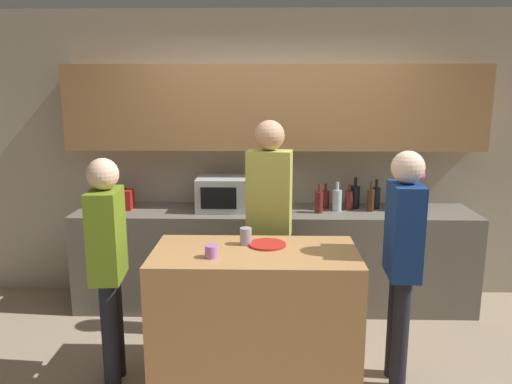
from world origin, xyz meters
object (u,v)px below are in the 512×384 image
Objects in this scene: cup_1 at (211,251)px; person_center at (403,250)px; bottle_2 at (337,200)px; bottle_6 at (376,197)px; bottle_3 at (349,200)px; bottle_1 at (325,199)px; bottle_5 at (371,200)px; cup_0 at (246,236)px; person_right at (108,255)px; plate_on_island at (267,244)px; toaster at (118,199)px; microwave at (226,194)px; bottle_0 at (319,202)px; person_left at (269,210)px; bottle_4 at (355,196)px; potted_plant at (417,189)px.

cup_1 is 0.05× the size of person_center.
bottle_6 is (0.37, 0.09, 0.00)m from bottle_2.
bottle_3 is 0.26m from bottle_6.
bottle_5 reaches higher than bottle_1.
bottle_6 is 2.30× the size of cup_0.
person_center is 1.94m from person_right.
bottle_5 is 1.05× the size of plate_on_island.
cup_0 is at bearing 172.06° from plate_on_island.
toaster is 1.90m from bottle_1.
bottle_3 is 1.79m from cup_1.
microwave reaches higher than bottle_0.
microwave is at bearing 173.61° from bottle_0.
person_left is (-0.44, -0.53, 0.05)m from bottle_0.
bottle_1 is 1.70m from cup_1.
cup_1 is at bearing -125.99° from bottle_2.
microwave is 1.18m from plate_on_island.
toaster is at bearing 137.91° from cup_0.
bottle_2 is at bearing 14.06° from person_center.
cup_0 is (1.22, -1.10, -0.01)m from toaster.
bottle_4 is at bearing 4.33° from microwave.
bottle_6 is 1.05× the size of plate_on_island.
bottle_6 is at bearing 45.66° from cup_0.
bottle_0 is at bearing -2.98° from toaster.
potted_plant is at bearing -2.64° from bottle_3.
plate_on_island is 0.16× the size of person_center.
toaster is 0.66× the size of potted_plant.
person_left reaches higher than cup_0.
person_center is at bearing -29.50° from toaster.
bottle_0 is 1.15× the size of bottle_1.
bottle_2 is (1.01, -0.01, -0.05)m from microwave.
person_right is at bearing -166.60° from cup_0.
person_left is at bearing -24.35° from toaster.
person_right is (-1.51, -1.22, -0.08)m from bottle_0.
bottle_4 is at bearing 5.78° from person_center.
toaster is 0.91× the size of bottle_4.
person_left is 1.12× the size of person_right.
person_center reaches higher than person_right.
cup_1 is 0.84m from person_left.
potted_plant reaches higher than bottle_4.
bottle_0 is at bearing -171.81° from bottle_5.
bottle_0 reaches higher than cup_0.
potted_plant is 4.71× the size of cup_1.
microwave is 2.00× the size of toaster.
toaster is 1.35m from person_right.
potted_plant is 1.45× the size of bottle_6.
bottle_4 reaches higher than bottle_6.
bottle_4 is at bearing 51.38° from cup_1.
person_right is (-1.05, -0.19, -0.02)m from plate_on_island.
bottle_3 reaches higher than toaster.
person_center is at bearing -9.71° from cup_0.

